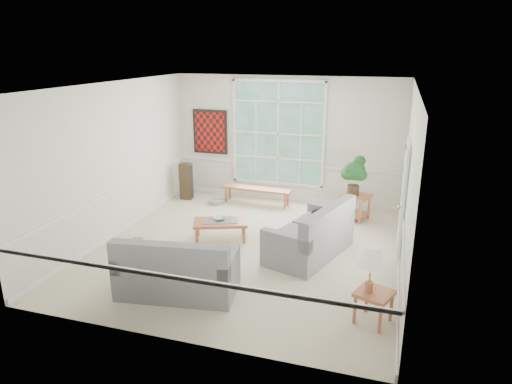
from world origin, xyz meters
TOP-DOWN VIEW (x-y plane):
  - floor at (0.00, 0.00)m, footprint 5.50×6.00m
  - ceiling at (0.00, 0.00)m, footprint 5.50×6.00m
  - wall_back at (0.00, 3.00)m, footprint 5.50×0.02m
  - wall_front at (0.00, -3.00)m, footprint 5.50×0.02m
  - wall_left at (-2.75, 0.00)m, footprint 0.02×6.00m
  - wall_right at (2.75, 0.00)m, footprint 0.02×6.00m
  - window_back at (-0.20, 2.96)m, footprint 2.30×0.08m
  - entry_door at (2.71, 0.60)m, footprint 0.08×0.90m
  - door_sidelight at (2.71, -0.03)m, footprint 0.08×0.26m
  - wall_art at (-1.95, 2.95)m, footprint 0.90×0.06m
  - wall_frame_near at (2.71, 1.75)m, footprint 0.04×0.26m
  - wall_frame_far at (2.71, 2.15)m, footprint 0.04×0.26m
  - loveseat_right at (1.16, 0.05)m, footprint 1.45×2.01m
  - loveseat_front at (-0.51, -1.86)m, footprint 1.88×1.16m
  - coffee_table at (-0.63, 0.21)m, footprint 1.17×0.90m
  - pewter_bowl at (-0.65, 0.25)m, footprint 0.40×0.40m
  - window_bench at (-0.59, 2.48)m, footprint 1.70×0.42m
  - end_table at (1.78, 2.14)m, footprint 0.71×0.71m
  - houseplant at (1.71, 2.13)m, footprint 0.72×0.72m
  - side_table at (2.40, -1.82)m, footprint 0.59×0.59m
  - table_lamp at (2.32, -1.84)m, footprint 0.46×0.46m
  - pet_bed at (-1.52, 2.18)m, footprint 0.39×0.39m
  - floor_speaker at (-2.37, 2.33)m, footprint 0.30×0.24m
  - cat at (1.25, 0.69)m, footprint 0.39×0.29m

SIDE VIEW (x-z plane):
  - floor at x=0.00m, z-range -0.01..0.00m
  - pet_bed at x=-1.52m, z-range 0.00..0.11m
  - coffee_table at x=-0.63m, z-range 0.00..0.39m
  - window_bench at x=-0.59m, z-range 0.00..0.39m
  - side_table at x=2.40m, z-range 0.00..0.46m
  - end_table at x=1.78m, z-range 0.00..0.55m
  - pewter_bowl at x=-0.65m, z-range 0.39..0.45m
  - floor_speaker at x=-2.37m, z-range 0.00..0.90m
  - loveseat_front at x=-0.51m, z-range 0.00..0.96m
  - loveseat_right at x=1.16m, z-range 0.00..0.98m
  - cat at x=1.25m, z-range 0.50..0.68m
  - table_lamp at x=2.32m, z-range 0.46..1.14m
  - houseplant at x=1.71m, z-range 0.55..1.43m
  - entry_door at x=2.71m, z-range 0.00..2.10m
  - door_sidelight at x=2.71m, z-range 0.20..2.10m
  - wall_back at x=0.00m, z-range 0.00..3.00m
  - wall_front at x=0.00m, z-range 0.00..3.00m
  - wall_left at x=-2.75m, z-range 0.00..3.00m
  - wall_right at x=2.75m, z-range 0.00..3.00m
  - wall_frame_near at x=2.71m, z-range 1.39..1.71m
  - wall_frame_far at x=2.71m, z-range 1.39..1.71m
  - wall_art at x=-1.95m, z-range 1.05..2.15m
  - window_back at x=-0.20m, z-range 0.45..2.85m
  - ceiling at x=0.00m, z-range 2.99..3.01m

